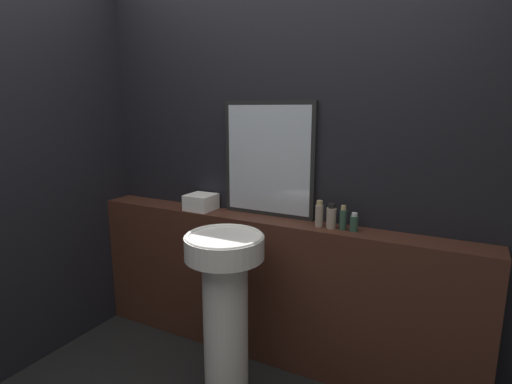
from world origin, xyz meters
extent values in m
cube|color=black|center=(0.00, 1.32, 1.25)|extent=(8.00, 0.06, 2.50)
cube|color=#422319|center=(0.00, 1.18, 0.46)|extent=(2.51, 0.21, 0.92)
cylinder|color=white|center=(-0.02, 0.73, 0.41)|extent=(0.24, 0.24, 0.82)
cylinder|color=white|center=(-0.02, 0.73, 0.88)|extent=(0.41, 0.41, 0.12)
torus|color=white|center=(-0.02, 0.73, 0.93)|extent=(0.40, 0.40, 0.02)
cube|color=black|center=(-0.04, 1.27, 1.27)|extent=(0.60, 0.03, 0.70)
cube|color=#B2BCC6|center=(-0.04, 1.26, 1.27)|extent=(0.55, 0.02, 0.65)
cube|color=white|center=(-0.49, 1.18, 0.97)|extent=(0.18, 0.18, 0.10)
cylinder|color=gray|center=(0.33, 1.18, 0.98)|extent=(0.05, 0.05, 0.12)
cylinder|color=tan|center=(0.33, 1.18, 1.05)|extent=(0.03, 0.03, 0.03)
cylinder|color=gray|center=(0.40, 1.18, 0.97)|extent=(0.06, 0.06, 0.12)
cylinder|color=black|center=(0.40, 1.18, 1.04)|extent=(0.04, 0.04, 0.03)
cylinder|color=#2D4C3D|center=(0.46, 1.18, 0.97)|extent=(0.04, 0.04, 0.11)
cylinder|color=tan|center=(0.46, 1.18, 1.04)|extent=(0.03, 0.03, 0.02)
cylinder|color=#2D4C3D|center=(0.53, 1.18, 0.96)|extent=(0.05, 0.05, 0.09)
cylinder|color=silver|center=(0.53, 1.18, 1.01)|extent=(0.03, 0.03, 0.02)
camera|label=1|loc=(1.03, -0.92, 1.58)|focal=28.00mm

